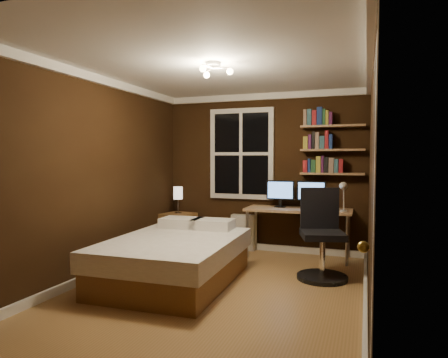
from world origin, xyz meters
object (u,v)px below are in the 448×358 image
(radiator, at_px, (243,232))
(desk, at_px, (298,213))
(monitor_left, at_px, (280,194))
(desk_lamp, at_px, (343,196))
(bedside_lamp, at_px, (178,200))
(office_chair, at_px, (322,243))
(bed, at_px, (175,258))
(monitor_right, at_px, (311,195))
(nightstand, at_px, (178,231))

(radiator, distance_m, desk, 1.01)
(monitor_left, bearing_deg, radiator, 168.69)
(desk_lamp, bearing_deg, monitor_left, 164.86)
(bedside_lamp, distance_m, desk_lamp, 2.59)
(radiator, bearing_deg, bedside_lamp, -165.18)
(bedside_lamp, relative_size, monitor_left, 1.03)
(bedside_lamp, distance_m, office_chair, 2.55)
(bed, height_order, office_chair, office_chair)
(monitor_right, bearing_deg, nightstand, -176.06)
(monitor_right, bearing_deg, desk_lamp, -28.28)
(bed, distance_m, desk, 2.08)
(monitor_right, bearing_deg, bed, -128.46)
(nightstand, bearing_deg, office_chair, -8.48)
(radiator, distance_m, office_chair, 1.76)
(bedside_lamp, xyz_separation_m, radiator, (1.03, 0.27, -0.51))
(radiator, height_order, office_chair, office_chair)
(radiator, xyz_separation_m, monitor_right, (1.09, -0.13, 0.65))
(bed, bearing_deg, monitor_left, 60.51)
(radiator, distance_m, monitor_left, 0.91)
(bed, distance_m, radiator, 1.88)
(nightstand, relative_size, office_chair, 0.52)
(bedside_lamp, distance_m, monitor_right, 2.13)
(bed, relative_size, radiator, 3.47)
(office_chair, bearing_deg, radiator, 123.65)
(bed, relative_size, bedside_lamp, 4.55)
(nightstand, xyz_separation_m, radiator, (1.03, 0.27, -0.00))
(monitor_right, distance_m, desk_lamp, 0.53)
(monitor_left, bearing_deg, desk, -15.26)
(monitor_right, xyz_separation_m, desk_lamp, (0.47, -0.25, 0.01))
(bed, relative_size, monitor_left, 4.66)
(radiator, bearing_deg, desk, -12.55)
(nightstand, height_order, office_chair, office_chair)
(bed, distance_m, office_chair, 1.80)
(monitor_left, bearing_deg, monitor_right, 0.00)
(bed, relative_size, desk, 1.28)
(desk_lamp, relative_size, office_chair, 0.40)
(office_chair, bearing_deg, nightstand, 143.69)
(bedside_lamp, height_order, office_chair, office_chair)
(nightstand, distance_m, radiator, 1.06)
(bed, height_order, nightstand, bed)
(bed, xyz_separation_m, office_chair, (1.64, 0.74, 0.15))
(nightstand, bearing_deg, desk, 13.29)
(bed, distance_m, monitor_left, 2.07)
(nightstand, distance_m, desk_lamp, 2.67)
(desk, distance_m, monitor_right, 0.33)
(radiator, height_order, monitor_right, monitor_right)
(bedside_lamp, height_order, monitor_left, monitor_left)
(bedside_lamp, bearing_deg, monitor_left, 5.05)
(bedside_lamp, xyz_separation_m, desk, (1.94, 0.07, -0.13))
(bed, height_order, bedside_lamp, bedside_lamp)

